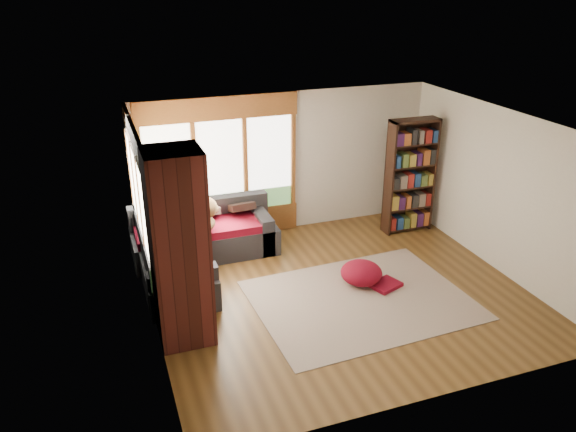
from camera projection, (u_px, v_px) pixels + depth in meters
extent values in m
plane|color=#4E3215|center=(339.00, 292.00, 8.59)|extent=(5.50, 5.50, 0.00)
plane|color=white|center=(346.00, 125.00, 7.56)|extent=(5.50, 5.50, 0.00)
cube|color=silver|center=(285.00, 163.00, 10.24)|extent=(5.50, 0.04, 2.60)
cube|color=silver|center=(441.00, 302.00, 5.92)|extent=(5.50, 0.04, 2.60)
cube|color=silver|center=(148.00, 242.00, 7.23)|extent=(0.04, 5.00, 2.60)
cube|color=silver|center=(500.00, 191.00, 8.92)|extent=(0.04, 5.00, 2.60)
cube|color=brown|center=(221.00, 168.00, 9.82)|extent=(2.82, 0.10, 1.90)
cube|color=white|center=(221.00, 168.00, 9.82)|extent=(2.54, 0.09, 1.62)
cube|color=brown|center=(140.00, 205.00, 8.26)|extent=(0.10, 2.62, 1.90)
cube|color=white|center=(140.00, 205.00, 8.26)|extent=(0.09, 2.36, 1.62)
cube|color=#869E59|center=(134.00, 162.00, 8.83)|extent=(0.03, 0.72, 0.90)
cube|color=#471914|center=(179.00, 249.00, 7.04)|extent=(0.70, 0.70, 2.60)
cube|color=black|center=(204.00, 240.00, 9.78)|extent=(2.20, 0.90, 0.42)
cube|color=black|center=(199.00, 212.00, 9.92)|extent=(2.20, 0.20, 0.38)
cube|color=black|center=(259.00, 227.00, 10.05)|extent=(0.20, 0.90, 0.60)
cube|color=maroon|center=(199.00, 229.00, 9.53)|extent=(1.90, 0.66, 0.12)
cube|color=black|center=(173.00, 263.00, 9.01)|extent=(0.90, 2.20, 0.42)
cube|color=black|center=(148.00, 243.00, 8.75)|extent=(0.20, 2.20, 0.38)
cube|color=black|center=(183.00, 288.00, 8.11)|extent=(0.90, 0.20, 0.60)
cube|color=maroon|center=(183.00, 256.00, 8.64)|extent=(0.66, 1.20, 0.12)
cube|color=maroon|center=(173.00, 231.00, 9.46)|extent=(0.66, 0.66, 0.12)
cube|color=beige|center=(361.00, 300.00, 8.37)|extent=(3.22, 2.52, 0.01)
cube|color=black|center=(431.00, 174.00, 10.40)|extent=(0.04, 0.30, 2.13)
cube|color=black|center=(389.00, 179.00, 10.13)|extent=(0.04, 0.30, 2.13)
cube|color=black|center=(406.00, 174.00, 10.39)|extent=(0.91, 0.02, 2.13)
cube|color=black|center=(406.00, 226.00, 10.66)|extent=(0.83, 0.28, 0.03)
cube|color=black|center=(407.00, 207.00, 10.50)|extent=(0.83, 0.28, 0.03)
cube|color=black|center=(409.00, 186.00, 10.34)|extent=(0.83, 0.28, 0.03)
cube|color=black|center=(411.00, 165.00, 10.18)|extent=(0.83, 0.28, 0.03)
cube|color=black|center=(413.00, 144.00, 10.02)|extent=(0.83, 0.28, 0.03)
cube|color=black|center=(415.00, 121.00, 9.86)|extent=(0.83, 0.28, 0.03)
cube|color=#726659|center=(411.00, 177.00, 10.25)|extent=(0.79, 0.22, 1.97)
ellipsoid|color=maroon|center=(361.00, 272.00, 8.77)|extent=(0.84, 0.84, 0.35)
ellipsoid|color=brown|center=(191.00, 227.00, 8.99)|extent=(1.01, 0.84, 0.29)
sphere|color=brown|center=(207.00, 213.00, 9.12)|extent=(0.45, 0.45, 0.35)
cone|color=brown|center=(203.00, 206.00, 9.03)|extent=(0.17, 0.17, 0.15)
ellipsoid|color=black|center=(173.00, 249.00, 8.32)|extent=(0.54, 0.79, 0.25)
sphere|color=black|center=(168.00, 234.00, 8.51)|extent=(0.33, 0.33, 0.31)
cone|color=black|center=(168.00, 228.00, 8.41)|extent=(0.12, 0.12, 0.13)
cube|color=black|center=(239.00, 201.00, 9.95)|extent=(0.45, 0.12, 0.45)
cube|color=black|center=(206.00, 206.00, 9.77)|extent=(0.45, 0.12, 0.45)
cube|color=black|center=(155.00, 223.00, 9.09)|extent=(0.45, 0.12, 0.45)
cube|color=black|center=(165.00, 252.00, 8.13)|extent=(0.45, 0.12, 0.45)
cube|color=maroon|center=(171.00, 210.00, 9.58)|extent=(0.42, 0.12, 0.42)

